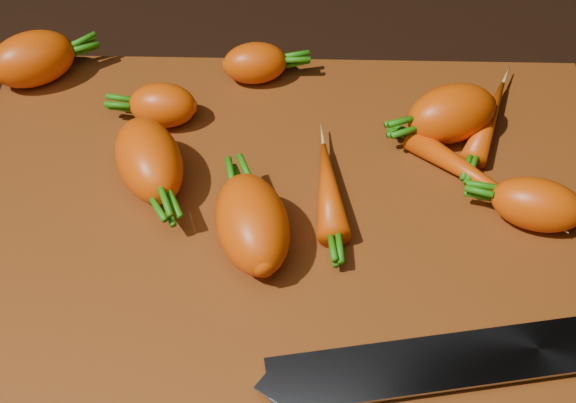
{
  "coord_description": "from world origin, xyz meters",
  "views": [
    {
      "loc": [
        0.01,
        -0.38,
        0.45
      ],
      "look_at": [
        0.0,
        0.01,
        0.03
      ],
      "focal_mm": 50.0,
      "sensor_mm": 36.0,
      "label": 1
    }
  ],
  "objects": [
    {
      "name": "carrot_5",
      "position": [
        -0.03,
        0.17,
        0.03
      ],
      "size": [
        0.06,
        0.04,
        0.04
      ],
      "primitive_type": "ellipsoid",
      "rotation": [
        0.0,
        0.0,
        0.16
      ],
      "color": "#DA4807",
      "rests_on": "cutting_board"
    },
    {
      "name": "carrot_9",
      "position": [
        0.03,
        0.03,
        0.02
      ],
      "size": [
        0.03,
        0.09,
        0.02
      ],
      "primitive_type": "ellipsoid",
      "rotation": [
        0.0,
        0.0,
        1.65
      ],
      "color": "#DA4807",
      "rests_on": "cutting_board"
    },
    {
      "name": "carrot_3",
      "position": [
        -0.02,
        -0.02,
        0.04
      ],
      "size": [
        0.07,
        0.1,
        0.05
      ],
      "primitive_type": "ellipsoid",
      "rotation": [
        0.0,
        0.0,
        1.83
      ],
      "color": "#DA4807",
      "rests_on": "cutting_board"
    },
    {
      "name": "knife",
      "position": [
        0.12,
        -0.11,
        0.02
      ],
      "size": [
        0.35,
        0.09,
        0.02
      ],
      "rotation": [
        0.0,
        0.0,
        0.18
      ],
      "color": "gray",
      "rests_on": "cutting_board"
    },
    {
      "name": "carrot_7",
      "position": [
        0.16,
        0.11,
        0.02
      ],
      "size": [
        0.06,
        0.1,
        0.02
      ],
      "primitive_type": "ellipsoid",
      "rotation": [
        0.0,
        0.0,
        1.19
      ],
      "color": "#DA4807",
      "rests_on": "cutting_board"
    },
    {
      "name": "carrot_1",
      "position": [
        -0.1,
        0.11,
        0.03
      ],
      "size": [
        0.06,
        0.04,
        0.04
      ],
      "primitive_type": "ellipsoid",
      "rotation": [
        0.0,
        0.0,
        3.1
      ],
      "color": "#DA4807",
      "rests_on": "cutting_board"
    },
    {
      "name": "carrot_6",
      "position": [
        0.18,
        0.01,
        0.03
      ],
      "size": [
        0.07,
        0.06,
        0.04
      ],
      "primitive_type": "ellipsoid",
      "rotation": [
        0.0,
        0.0,
        2.85
      ],
      "color": "#DA4807",
      "rests_on": "cutting_board"
    },
    {
      "name": "carrot_2",
      "position": [
        -0.1,
        0.04,
        0.04
      ],
      "size": [
        0.08,
        0.09,
        0.05
      ],
      "primitive_type": "ellipsoid",
      "rotation": [
        0.0,
        0.0,
        -1.18
      ],
      "color": "#DA4807",
      "rests_on": "cutting_board"
    },
    {
      "name": "carrot_0",
      "position": [
        -0.22,
        0.16,
        0.04
      ],
      "size": [
        0.09,
        0.08,
        0.05
      ],
      "primitive_type": "ellipsoid",
      "rotation": [
        0.0,
        0.0,
        0.51
      ],
      "color": "#DA4807",
      "rests_on": "cutting_board"
    },
    {
      "name": "carrot_4",
      "position": [
        0.13,
        0.1,
        0.04
      ],
      "size": [
        0.09,
        0.07,
        0.05
      ],
      "primitive_type": "ellipsoid",
      "rotation": [
        0.0,
        0.0,
        3.54
      ],
      "color": "#DA4807",
      "rests_on": "cutting_board"
    },
    {
      "name": "carrot_8",
      "position": [
        0.14,
        0.05,
        0.02
      ],
      "size": [
        0.1,
        0.09,
        0.02
      ],
      "primitive_type": "ellipsoid",
      "rotation": [
        0.0,
        0.0,
        -0.75
      ],
      "color": "#DA4807",
      "rests_on": "cutting_board"
    },
    {
      "name": "ground",
      "position": [
        0.0,
        0.0,
        -0.01
      ],
      "size": [
        2.0,
        2.0,
        0.01
      ],
      "primitive_type": "cube",
      "color": "black"
    },
    {
      "name": "cutting_board",
      "position": [
        0.0,
        0.0,
        0.01
      ],
      "size": [
        0.5,
        0.4,
        0.01
      ],
      "primitive_type": "cube",
      "color": "#672D0A",
      "rests_on": "ground"
    }
  ]
}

